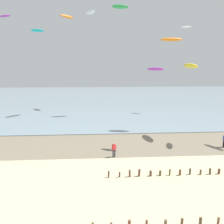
# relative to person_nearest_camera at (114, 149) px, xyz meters

# --- Properties ---
(wet_sand_strip) EXTENTS (120.00, 8.72, 0.01)m
(wet_sand_strip) POSITION_rel_person_nearest_camera_xyz_m (-0.25, 4.09, -0.91)
(wet_sand_strip) COLOR #7A6D59
(wet_sand_strip) RESTS_ON ground
(sea) EXTENTS (160.00, 70.00, 0.10)m
(sea) POSITION_rel_person_nearest_camera_xyz_m (-0.25, 43.45, -0.87)
(sea) COLOR gray
(sea) RESTS_ON ground
(groyne_mid) EXTENTS (13.50, 0.32, 0.70)m
(groyne_mid) POSITION_rel_person_nearest_camera_xyz_m (5.88, -4.62, -0.63)
(groyne_mid) COLOR #4D3A30
(groyne_mid) RESTS_ON ground
(person_nearest_camera) EXTENTS (0.51, 0.37, 1.71)m
(person_nearest_camera) POSITION_rel_person_nearest_camera_xyz_m (0.00, 0.00, 0.00)
(person_nearest_camera) COLOR #383842
(person_nearest_camera) RESTS_ON ground
(person_mid_beach) EXTENTS (0.30, 0.56, 1.71)m
(person_mid_beach) POSITION_rel_person_nearest_camera_xyz_m (13.89, 2.21, 0.00)
(person_mid_beach) COLOR #232328
(person_mid_beach) RESTS_ON ground
(kite_aloft_1) EXTENTS (2.29, 2.01, 0.52)m
(kite_aloft_1) POSITION_rel_person_nearest_camera_xyz_m (16.22, 23.85, 16.53)
(kite_aloft_1) COLOR white
(kite_aloft_3) EXTENTS (2.84, 3.38, 0.80)m
(kite_aloft_3) POSITION_rel_person_nearest_camera_xyz_m (-3.10, 29.51, 20.19)
(kite_aloft_3) COLOR white
(kite_aloft_4) EXTENTS (1.55, 3.49, 0.96)m
(kite_aloft_4) POSITION_rel_person_nearest_camera_xyz_m (10.93, 7.14, 8.99)
(kite_aloft_4) COLOR yellow
(kite_aloft_5) EXTENTS (2.38, 1.69, 0.49)m
(kite_aloft_5) POSITION_rel_person_nearest_camera_xyz_m (-16.25, 15.82, 16.71)
(kite_aloft_5) COLOR purple
(kite_aloft_6) EXTENTS (3.34, 1.61, 0.94)m
(kite_aloft_6) POSITION_rel_person_nearest_camera_xyz_m (2.76, 22.39, 19.86)
(kite_aloft_6) COLOR green
(kite_aloft_7) EXTENTS (2.13, 1.49, 0.55)m
(kite_aloft_7) POSITION_rel_person_nearest_camera_xyz_m (5.12, 3.09, 8.66)
(kite_aloft_7) COLOR purple
(kite_aloft_10) EXTENTS (3.37, 1.47, 0.53)m
(kite_aloft_10) POSITION_rel_person_nearest_camera_xyz_m (9.34, 11.02, 12.81)
(kite_aloft_10) COLOR orange
(kite_aloft_11) EXTENTS (3.04, 3.47, 0.83)m
(kite_aloft_11) POSITION_rel_person_nearest_camera_xyz_m (-7.39, 23.14, 18.11)
(kite_aloft_11) COLOR orange
(kite_aloft_12) EXTENTS (2.76, 1.53, 0.76)m
(kite_aloft_12) POSITION_rel_person_nearest_camera_xyz_m (-13.65, 25.52, 15.86)
(kite_aloft_12) COLOR #19B2B7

